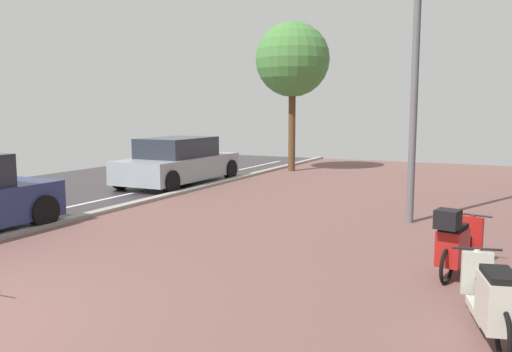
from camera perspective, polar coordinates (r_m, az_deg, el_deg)
scooter_near at (r=7.46m, az=21.12°, el=-6.93°), size 0.66×1.64×0.99m
scooter_mid at (r=5.64m, az=24.53°, el=-12.23°), size 0.71×1.65×0.75m
parked_car_far at (r=15.82m, az=-8.50°, el=1.52°), size 1.91×4.34×1.40m
lamp_post at (r=10.63m, az=17.21°, el=14.35°), size 0.20×0.52×6.51m
street_tree at (r=19.12m, az=4.03°, el=12.58°), size 2.66×2.66×5.36m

